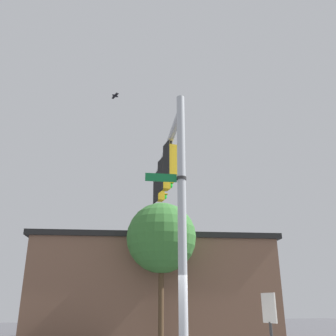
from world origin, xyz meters
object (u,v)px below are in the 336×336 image
(traffic_light_mid_outer, at_px, (160,188))
(historical_marker, at_px, (270,322))
(traffic_light_nearest_pole, at_px, (172,161))
(traffic_light_mid_inner, at_px, (165,176))
(bird_flying, at_px, (115,96))
(street_name_sign, at_px, (171,178))

(traffic_light_mid_outer, bearing_deg, historical_marker, 20.47)
(traffic_light_mid_outer, xyz_separation_m, historical_marker, (4.32, 1.61, -4.80))
(traffic_light_mid_outer, bearing_deg, traffic_light_nearest_pole, -11.92)
(traffic_light_mid_outer, relative_size, historical_marker, 0.62)
(historical_marker, bearing_deg, traffic_light_mid_inner, -146.36)
(traffic_light_nearest_pole, xyz_separation_m, traffic_light_mid_outer, (-2.88, 0.61, 0.00))
(traffic_light_mid_outer, bearing_deg, bird_flying, -51.03)
(traffic_light_mid_inner, relative_size, traffic_light_mid_outer, 1.00)
(historical_marker, bearing_deg, traffic_light_nearest_pole, -122.99)
(traffic_light_nearest_pole, xyz_separation_m, traffic_light_mid_inner, (-1.44, 0.30, 0.00))
(traffic_light_mid_outer, xyz_separation_m, street_name_sign, (4.59, -1.28, -1.21))
(traffic_light_nearest_pole, relative_size, street_name_sign, 1.21)
(traffic_light_mid_inner, relative_size, historical_marker, 0.62)
(traffic_light_nearest_pole, distance_m, street_name_sign, 2.20)
(street_name_sign, relative_size, historical_marker, 0.51)
(traffic_light_nearest_pole, distance_m, bird_flying, 3.29)
(traffic_light_mid_inner, bearing_deg, street_name_sign, -17.18)
(traffic_light_nearest_pole, height_order, traffic_light_mid_inner, same)
(traffic_light_nearest_pole, xyz_separation_m, bird_flying, (-0.95, -1.78, 2.60))
(traffic_light_mid_inner, distance_m, traffic_light_mid_outer, 1.47)
(traffic_light_mid_inner, height_order, traffic_light_mid_outer, same)
(traffic_light_nearest_pole, distance_m, historical_marker, 5.49)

